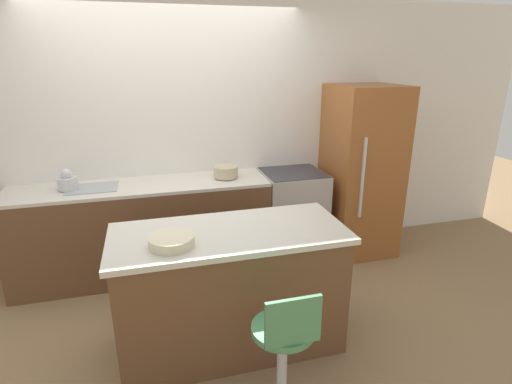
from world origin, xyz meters
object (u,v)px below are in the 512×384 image
kettle (67,181)px  stool_chair (284,354)px  refrigerator (361,172)px  mixing_bowl (226,172)px  oven_range (292,214)px

kettle → stool_chair: bearing=-55.0°
refrigerator → stool_chair: (-1.51, -1.89, -0.45)m
kettle → mixing_bowl: 1.43m
kettle → refrigerator: bearing=-1.3°
mixing_bowl → stool_chair: bearing=-91.9°
oven_range → mixing_bowl: mixing_bowl is taller
refrigerator → mixing_bowl: 1.45m
refrigerator → kettle: bearing=178.7°
oven_range → stool_chair: bearing=-111.5°
oven_range → mixing_bowl: 0.87m
refrigerator → stool_chair: bearing=-128.6°
stool_chair → refrigerator: bearing=51.4°
oven_range → mixing_bowl: bearing=179.0°
oven_range → refrigerator: refrigerator is taller
mixing_bowl → kettle: bearing=180.0°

